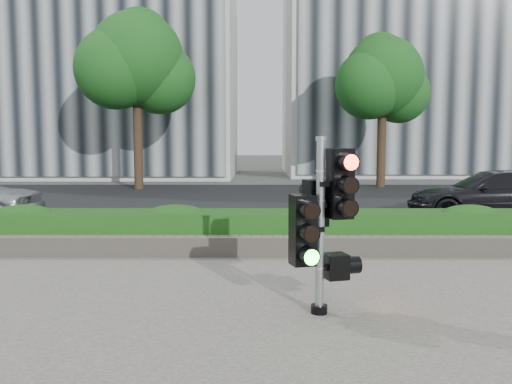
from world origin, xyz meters
TOP-DOWN VIEW (x-y plane):
  - ground at (0.00, 0.00)m, footprint 120.00×120.00m
  - sidewalk at (0.00, -2.50)m, footprint 16.00×11.00m
  - road at (0.00, 10.00)m, footprint 60.00×13.00m
  - curb at (0.00, 3.15)m, footprint 60.00×0.25m
  - stone_wall at (0.00, 1.90)m, footprint 12.00×0.32m
  - hedge at (0.00, 2.55)m, footprint 12.00×1.00m
  - building_left at (-9.00, 23.00)m, footprint 16.00×9.00m
  - building_right at (11.00, 25.00)m, footprint 18.00×10.00m
  - tree_left at (-4.52, 14.56)m, footprint 4.61×4.03m
  - tree_right at (5.48, 15.55)m, footprint 4.10×3.58m
  - traffic_signal at (1.04, -1.15)m, footprint 0.74×0.62m
  - car_dark at (6.28, 6.40)m, footprint 4.32×1.97m

SIDE VIEW (x-z plane):
  - ground at x=0.00m, z-range 0.00..0.00m
  - road at x=0.00m, z-range 0.00..0.02m
  - sidewalk at x=0.00m, z-range 0.00..0.03m
  - curb at x=0.00m, z-range 0.00..0.12m
  - stone_wall at x=0.00m, z-range 0.03..0.37m
  - hedge at x=0.00m, z-range 0.03..0.71m
  - car_dark at x=6.28m, z-range 0.02..1.25m
  - traffic_signal at x=1.04m, z-range 0.14..2.18m
  - tree_right at x=5.48m, z-range 1.22..7.75m
  - tree_left at x=-4.52m, z-range 1.37..8.72m
  - building_right at x=11.00m, z-range 0.00..12.00m
  - building_left at x=-9.00m, z-range 0.00..15.00m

